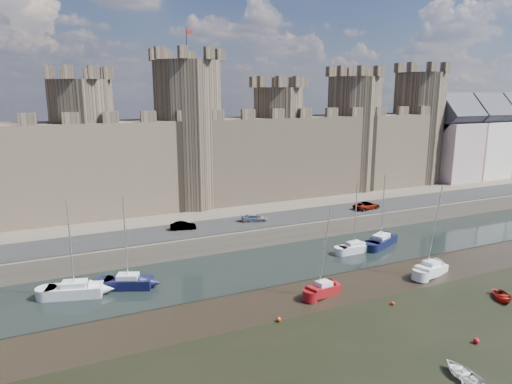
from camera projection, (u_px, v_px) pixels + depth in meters
water_channel at (234, 270)px, 54.24m from camera, size 160.00×12.00×0.08m
quay at (163, 198)px, 85.95m from camera, size 160.00×60.00×2.50m
road at (207, 228)px, 62.58m from camera, size 160.00×7.00×0.10m
castle at (174, 150)px, 72.78m from camera, size 108.50×11.00×29.00m
townhouses at (497, 139)px, 100.49m from camera, size 35.50×9.05×18.13m
car_1 at (183, 226)px, 61.60m from camera, size 3.66×1.93×1.15m
car_2 at (255, 218)px, 65.52m from camera, size 4.05×2.57×1.09m
car_3 at (367, 206)px, 72.33m from camera, size 4.75×2.58×1.26m
sailboat_0 at (75, 290)px, 47.14m from camera, size 5.90×3.56×10.34m
sailboat_1 at (128, 282)px, 49.14m from camera, size 5.37×3.74×10.04m
sailboat_2 at (354, 247)px, 60.06m from camera, size 4.29×1.67×9.25m
sailboat_3 at (381, 240)px, 62.78m from camera, size 6.10×4.39×9.99m
sailboat_4 at (323, 288)px, 47.63m from camera, size 4.41×2.73×9.64m
sailboat_5 at (431, 268)px, 52.92m from camera, size 5.23×3.32×10.54m
dinghy_2 at (463, 373)px, 33.97m from camera, size 2.34×3.22×0.66m
dinghy_4 at (502, 296)px, 46.66m from camera, size 3.80×4.07×0.69m
buoy_1 at (279, 319)px, 42.20m from camera, size 0.42×0.42×0.42m
buoy_3 at (392, 303)px, 45.45m from camera, size 0.39×0.39×0.39m
buoy_5 at (476, 341)px, 38.53m from camera, size 0.49×0.49×0.49m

